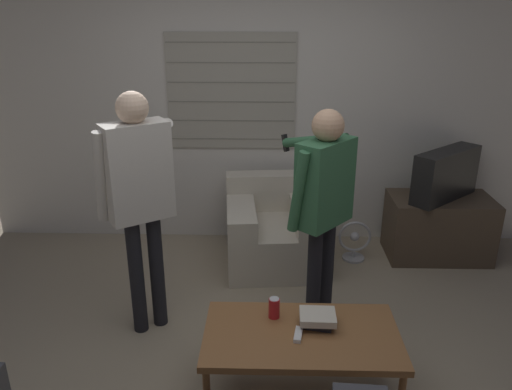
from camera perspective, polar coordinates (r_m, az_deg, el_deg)
ground_plane at (r=3.35m, az=-0.73°, el=-19.55°), size 16.00×16.00×0.00m
wall_back at (r=4.66m, az=0.09°, el=9.85°), size 5.20×0.08×2.55m
armchair_beige at (r=4.45m, az=1.92°, el=-4.00°), size 0.88×0.92×0.74m
coffee_table at (r=2.95m, az=5.22°, el=-16.05°), size 1.10×0.61×0.45m
tv_stand at (r=4.83m, az=20.11°, el=-3.48°), size 0.90×0.51×0.57m
tv at (r=4.66m, az=20.84°, el=2.21°), size 0.69×0.64×0.44m
person_left_standing at (r=3.33m, az=-13.27°, el=0.93°), size 0.52×0.78×1.69m
person_right_standing at (r=3.37m, az=7.67°, el=0.15°), size 0.50×0.79×1.56m
book_stack at (r=2.96m, az=7.05°, el=-13.86°), size 0.21×0.17×0.08m
soda_can at (r=3.00m, az=2.08°, el=-12.76°), size 0.07×0.07×0.13m
spare_remote at (r=2.89m, az=4.85°, el=-15.60°), size 0.06×0.13×0.02m
floor_fan at (r=4.61m, az=11.18°, el=-5.27°), size 0.30×0.20×0.37m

